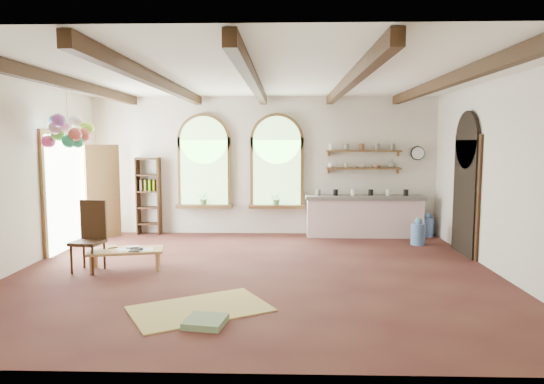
{
  "coord_description": "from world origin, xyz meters",
  "views": [
    {
      "loc": [
        0.51,
        -7.84,
        2.18
      ],
      "look_at": [
        0.27,
        0.6,
        1.29
      ],
      "focal_mm": 32.0,
      "sensor_mm": 36.0,
      "label": 1
    }
  ],
  "objects_px": {
    "coffee_table": "(126,252)",
    "balloon_cluster": "(68,132)",
    "kitchen_counter": "(364,216)",
    "side_chair": "(89,251)"
  },
  "relations": [
    {
      "from": "coffee_table",
      "to": "balloon_cluster",
      "type": "bearing_deg",
      "value": 151.4
    },
    {
      "from": "kitchen_counter",
      "to": "balloon_cluster",
      "type": "height_order",
      "value": "balloon_cluster"
    },
    {
      "from": "kitchen_counter",
      "to": "balloon_cluster",
      "type": "bearing_deg",
      "value": -157.21
    },
    {
      "from": "kitchen_counter",
      "to": "coffee_table",
      "type": "bearing_deg",
      "value": -145.84
    },
    {
      "from": "kitchen_counter",
      "to": "balloon_cluster",
      "type": "xyz_separation_m",
      "value": [
        -5.71,
        -2.4,
        1.86
      ]
    },
    {
      "from": "side_chair",
      "to": "balloon_cluster",
      "type": "distance_m",
      "value": 2.22
    },
    {
      "from": "kitchen_counter",
      "to": "coffee_table",
      "type": "xyz_separation_m",
      "value": [
        -4.5,
        -3.05,
        -0.17
      ]
    },
    {
      "from": "coffee_table",
      "to": "side_chair",
      "type": "bearing_deg",
      "value": -170.65
    },
    {
      "from": "kitchen_counter",
      "to": "balloon_cluster",
      "type": "distance_m",
      "value": 6.46
    },
    {
      "from": "kitchen_counter",
      "to": "side_chair",
      "type": "xyz_separation_m",
      "value": [
        -5.1,
        -3.15,
        -0.14
      ]
    }
  ]
}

